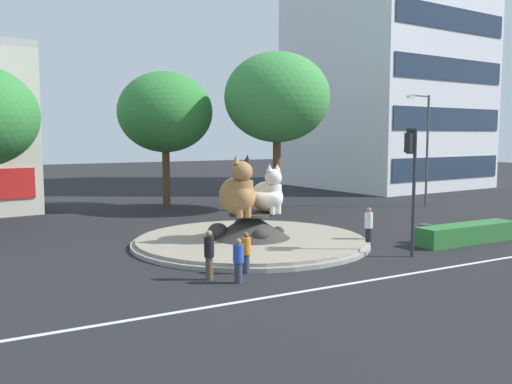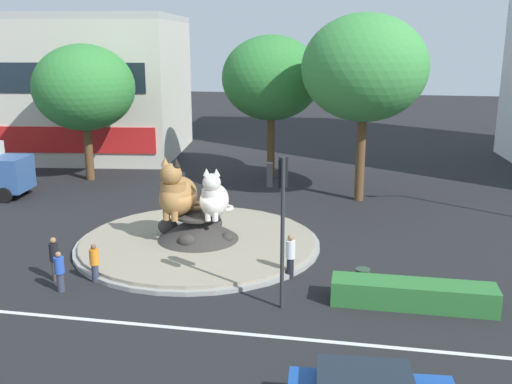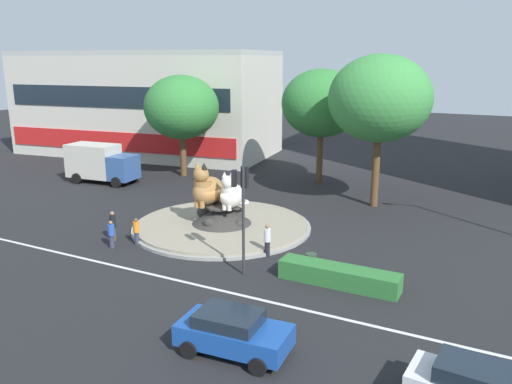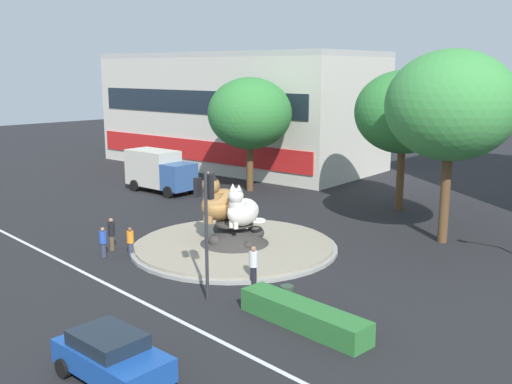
{
  "view_description": "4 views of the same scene",
  "coord_description": "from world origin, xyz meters",
  "px_view_note": "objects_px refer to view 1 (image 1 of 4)",
  "views": [
    {
      "loc": [
        -12.27,
        -22.51,
        5.12
      ],
      "look_at": [
        -0.6,
        -1.59,
        2.65
      ],
      "focal_mm": 38.74,
      "sensor_mm": 36.0,
      "label": 1
    },
    {
      "loc": [
        7.25,
        -24.34,
        9.15
      ],
      "look_at": [
        2.79,
        -0.5,
        2.8
      ],
      "focal_mm": 40.79,
      "sensor_mm": 36.0,
      "label": 2
    },
    {
      "loc": [
        16.13,
        -26.43,
        10.3
      ],
      "look_at": [
        2.58,
        -0.32,
        2.71
      ],
      "focal_mm": 36.36,
      "sensor_mm": 36.0,
      "label": 3
    },
    {
      "loc": [
        23.14,
        -20.5,
        9.61
      ],
      "look_at": [
        1.43,
        0.25,
        3.33
      ],
      "focal_mm": 41.64,
      "sensor_mm": 36.0,
      "label": 4
    }
  ],
  "objects_px": {
    "pedestrian_blue_shirt": "(238,260)",
    "second_tree_near_tower": "(277,98)",
    "litter_bin": "(425,233)",
    "streetlight_arm": "(425,143)",
    "cat_statue_tabby": "(238,193)",
    "pedestrian_orange_shirt": "(246,252)",
    "office_tower": "(387,32)",
    "cat_statue_white": "(268,195)",
    "pedestrian_black_shirt": "(209,254)",
    "traffic_light_mast": "(412,164)",
    "pedestrian_white_shirt": "(369,226)",
    "third_tree_left": "(165,112)"
  },
  "relations": [
    {
      "from": "second_tree_near_tower",
      "to": "litter_bin",
      "type": "relative_size",
      "value": 11.83
    },
    {
      "from": "traffic_light_mast",
      "to": "third_tree_left",
      "type": "distance_m",
      "value": 20.42
    },
    {
      "from": "second_tree_near_tower",
      "to": "litter_bin",
      "type": "xyz_separation_m",
      "value": [
        0.33,
        -13.1,
        -7.17
      ]
    },
    {
      "from": "third_tree_left",
      "to": "pedestrian_blue_shirt",
      "type": "distance_m",
      "value": 21.51
    },
    {
      "from": "second_tree_near_tower",
      "to": "pedestrian_black_shirt",
      "type": "xyz_separation_m",
      "value": [
        -11.48,
        -14.29,
        -6.68
      ]
    },
    {
      "from": "traffic_light_mast",
      "to": "pedestrian_blue_shirt",
      "type": "height_order",
      "value": "traffic_light_mast"
    },
    {
      "from": "office_tower",
      "to": "second_tree_near_tower",
      "type": "bearing_deg",
      "value": -155.46
    },
    {
      "from": "pedestrian_blue_shirt",
      "to": "pedestrian_orange_shirt",
      "type": "bearing_deg",
      "value": -3.86
    },
    {
      "from": "second_tree_near_tower",
      "to": "office_tower",
      "type": "bearing_deg",
      "value": 29.17
    },
    {
      "from": "third_tree_left",
      "to": "pedestrian_orange_shirt",
      "type": "xyz_separation_m",
      "value": [
        -3.84,
        -19.07,
        -5.89
      ]
    },
    {
      "from": "cat_statue_tabby",
      "to": "cat_statue_white",
      "type": "height_order",
      "value": "cat_statue_tabby"
    },
    {
      "from": "third_tree_left",
      "to": "litter_bin",
      "type": "bearing_deg",
      "value": -70.49
    },
    {
      "from": "third_tree_left",
      "to": "pedestrian_blue_shirt",
      "type": "height_order",
      "value": "third_tree_left"
    },
    {
      "from": "traffic_light_mast",
      "to": "streetlight_arm",
      "type": "relative_size",
      "value": 0.68
    },
    {
      "from": "pedestrian_white_shirt",
      "to": "litter_bin",
      "type": "xyz_separation_m",
      "value": [
        2.82,
        -0.78,
        -0.49
      ]
    },
    {
      "from": "litter_bin",
      "to": "streetlight_arm",
      "type": "bearing_deg",
      "value": 44.3
    },
    {
      "from": "second_tree_near_tower",
      "to": "pedestrian_blue_shirt",
      "type": "bearing_deg",
      "value": -125.38
    },
    {
      "from": "cat_statue_tabby",
      "to": "office_tower",
      "type": "height_order",
      "value": "office_tower"
    },
    {
      "from": "office_tower",
      "to": "litter_bin",
      "type": "distance_m",
      "value": 33.97
    },
    {
      "from": "traffic_light_mast",
      "to": "office_tower",
      "type": "bearing_deg",
      "value": -48.95
    },
    {
      "from": "pedestrian_blue_shirt",
      "to": "third_tree_left",
      "type": "bearing_deg",
      "value": 21.96
    },
    {
      "from": "pedestrian_orange_shirt",
      "to": "pedestrian_blue_shirt",
      "type": "distance_m",
      "value": 1.39
    },
    {
      "from": "cat_statue_tabby",
      "to": "pedestrian_white_shirt",
      "type": "relative_size",
      "value": 1.56
    },
    {
      "from": "streetlight_arm",
      "to": "litter_bin",
      "type": "height_order",
      "value": "streetlight_arm"
    },
    {
      "from": "pedestrian_blue_shirt",
      "to": "second_tree_near_tower",
      "type": "bearing_deg",
      "value": -0.24
    },
    {
      "from": "traffic_light_mast",
      "to": "litter_bin",
      "type": "height_order",
      "value": "traffic_light_mast"
    },
    {
      "from": "pedestrian_black_shirt",
      "to": "cat_statue_white",
      "type": "bearing_deg",
      "value": -0.88
    },
    {
      "from": "streetlight_arm",
      "to": "pedestrian_blue_shirt",
      "type": "xyz_separation_m",
      "value": [
        -21.11,
        -11.84,
        -3.78
      ]
    },
    {
      "from": "cat_statue_white",
      "to": "litter_bin",
      "type": "relative_size",
      "value": 2.62
    },
    {
      "from": "cat_statue_tabby",
      "to": "litter_bin",
      "type": "xyz_separation_m",
      "value": [
        8.28,
        -3.42,
        -2.05
      ]
    },
    {
      "from": "cat_statue_white",
      "to": "pedestrian_white_shirt",
      "type": "bearing_deg",
      "value": 50.02
    },
    {
      "from": "cat_statue_white",
      "to": "pedestrian_black_shirt",
      "type": "relative_size",
      "value": 1.32
    },
    {
      "from": "streetlight_arm",
      "to": "second_tree_near_tower",
      "type": "bearing_deg",
      "value": -26.92
    },
    {
      "from": "cat_statue_white",
      "to": "pedestrian_orange_shirt",
      "type": "xyz_separation_m",
      "value": [
        -3.62,
        -4.55,
        -1.52
      ]
    },
    {
      "from": "second_tree_near_tower",
      "to": "litter_bin",
      "type": "distance_m",
      "value": 14.94
    },
    {
      "from": "pedestrian_black_shirt",
      "to": "pedestrian_blue_shirt",
      "type": "xyz_separation_m",
      "value": [
        0.7,
        -0.9,
        -0.12
      ]
    },
    {
      "from": "traffic_light_mast",
      "to": "second_tree_near_tower",
      "type": "bearing_deg",
      "value": -18.21
    },
    {
      "from": "cat_statue_white",
      "to": "litter_bin",
      "type": "bearing_deg",
      "value": 57.88
    },
    {
      "from": "pedestrian_black_shirt",
      "to": "pedestrian_orange_shirt",
      "type": "bearing_deg",
      "value": -36.76
    },
    {
      "from": "streetlight_arm",
      "to": "pedestrian_black_shirt",
      "type": "xyz_separation_m",
      "value": [
        -21.81,
        -10.94,
        -3.66
      ]
    },
    {
      "from": "pedestrian_black_shirt",
      "to": "cat_statue_tabby",
      "type": "bearing_deg",
      "value": 9.28
    },
    {
      "from": "traffic_light_mast",
      "to": "cat_statue_tabby",
      "type": "bearing_deg",
      "value": 37.12
    },
    {
      "from": "cat_statue_white",
      "to": "office_tower",
      "type": "xyz_separation_m",
      "value": [
        25.64,
        20.36,
        12.98
      ]
    },
    {
      "from": "traffic_light_mast",
      "to": "litter_bin",
      "type": "distance_m",
      "value": 4.88
    },
    {
      "from": "office_tower",
      "to": "second_tree_near_tower",
      "type": "distance_m",
      "value": 23.46
    },
    {
      "from": "third_tree_left",
      "to": "pedestrian_white_shirt",
      "type": "relative_size",
      "value": 5.32
    },
    {
      "from": "cat_statue_white",
      "to": "third_tree_left",
      "type": "distance_m",
      "value": 15.16
    },
    {
      "from": "office_tower",
      "to": "pedestrian_black_shirt",
      "type": "height_order",
      "value": "office_tower"
    },
    {
      "from": "second_tree_near_tower",
      "to": "pedestrian_blue_shirt",
      "type": "relative_size",
      "value": 6.74
    },
    {
      "from": "pedestrian_white_shirt",
      "to": "litter_bin",
      "type": "bearing_deg",
      "value": -171.3
    }
  ]
}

